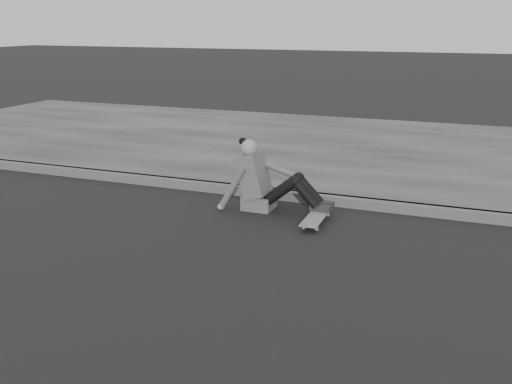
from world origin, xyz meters
The scene contains 2 objects.
skateboard centered at (-2.57, 1.86, 0.07)m, with size 0.20×0.78×0.09m.
seated_woman centered at (-3.31, 2.10, 0.36)m, with size 1.38×0.46×0.88m.
Camera 1 is at (-1.05, -4.18, 2.24)m, focal length 40.00 mm.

